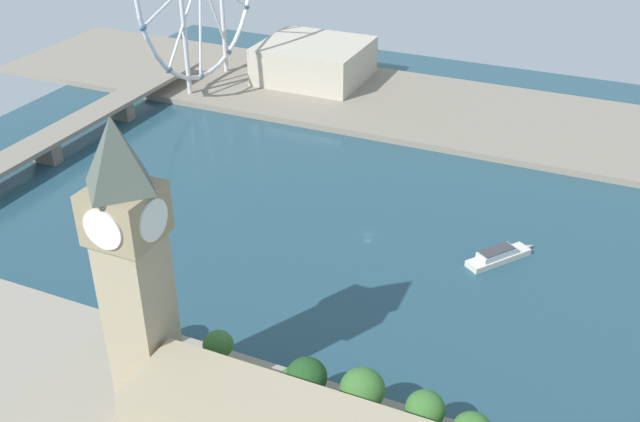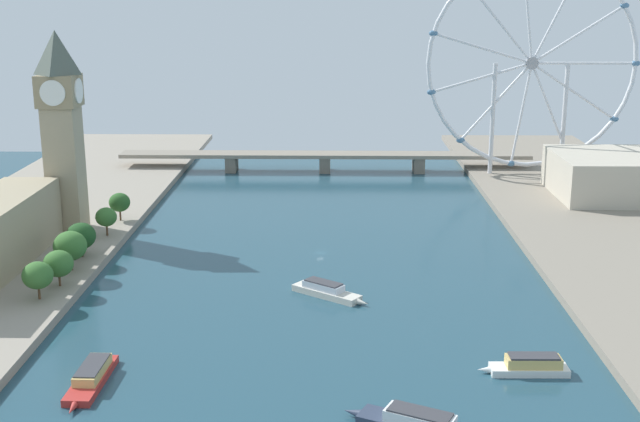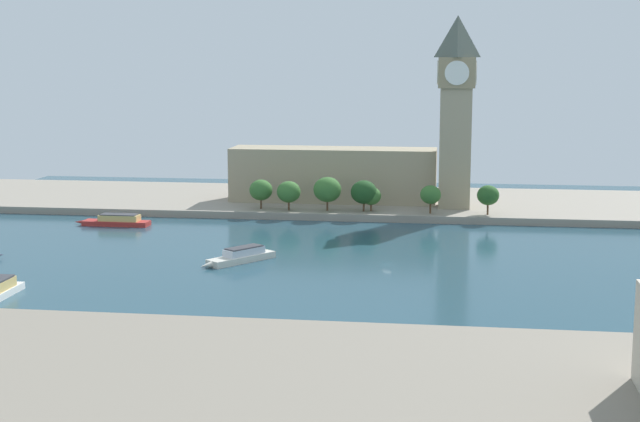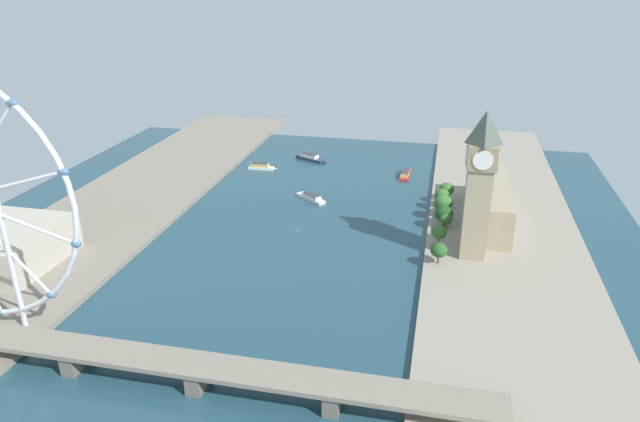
% 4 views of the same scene
% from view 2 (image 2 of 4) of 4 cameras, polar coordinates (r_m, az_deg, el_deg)
% --- Properties ---
extents(ground_plane, '(419.35, 419.35, 0.00)m').
position_cam_2_polar(ground_plane, '(324.68, 0.02, -2.89)').
color(ground_plane, '#234756').
extents(riverbank_left, '(90.00, 520.00, 3.00)m').
position_cam_2_polar(riverbank_left, '(349.27, -20.91, -2.35)').
color(riverbank_left, gray).
rests_on(riverbank_left, ground_plane).
extents(clock_tower, '(16.43, 16.43, 81.39)m').
position_cam_2_polar(clock_tower, '(352.84, -17.31, 5.45)').
color(clock_tower, tan).
rests_on(clock_tower, riverbank_left).
extents(tree_row_embankment, '(12.57, 104.87, 14.32)m').
position_cam_2_polar(tree_row_embankment, '(314.56, -16.33, -1.97)').
color(tree_row_embankment, '#513823').
rests_on(tree_row_embankment, riverbank_left).
extents(ferris_wheel, '(112.80, 3.20, 115.28)m').
position_cam_2_polar(ferris_wheel, '(458.08, 14.35, 9.74)').
color(ferris_wheel, silver).
rests_on(ferris_wheel, riverbank_right).
extents(riverside_hall, '(50.99, 55.70, 20.29)m').
position_cam_2_polar(riverside_hall, '(424.04, 19.22, 2.33)').
color(riverside_hall, '#BCB29E').
rests_on(riverside_hall, riverbank_right).
extents(river_bridge, '(231.35, 15.63, 10.53)m').
position_cam_2_polar(river_bridge, '(470.81, 0.34, 3.74)').
color(river_bridge, gray).
rests_on(river_bridge, ground_plane).
extents(tour_boat_0, '(7.58, 31.50, 4.68)m').
position_cam_2_polar(tour_boat_0, '(227.85, -15.44, -10.90)').
color(tour_boat_0, '#B22D28').
rests_on(tour_boat_0, ground_plane).
extents(tour_boat_1, '(24.28, 6.33, 5.27)m').
position_cam_2_polar(tour_boat_1, '(231.82, 14.22, -10.27)').
color(tour_boat_1, white).
rests_on(tour_boat_1, ground_plane).
extents(tour_boat_3, '(26.13, 20.88, 4.91)m').
position_cam_2_polar(tour_boat_3, '(278.69, 0.47, -5.50)').
color(tour_boat_3, beige).
rests_on(tour_boat_3, ground_plane).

